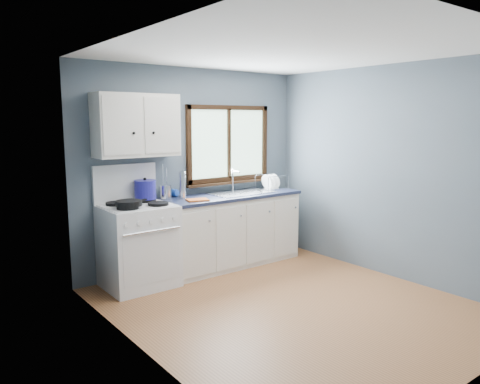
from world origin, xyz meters
TOP-DOWN VIEW (x-y plane):
  - floor at (0.00, 0.00)m, footprint 3.20×3.60m
  - ceiling at (0.00, 0.00)m, footprint 3.20×3.60m
  - wall_back at (0.00, 1.81)m, footprint 3.20×0.02m
  - wall_left at (-1.61, 0.00)m, footprint 0.02×3.60m
  - wall_right at (1.61, 0.00)m, footprint 0.02×3.60m
  - gas_range at (-0.95, 1.47)m, footprint 0.76×0.69m
  - base_cabinets at (0.36, 1.49)m, footprint 1.85×0.60m
  - countertop at (0.36, 1.49)m, footprint 1.89×0.64m
  - sink at (0.54, 1.49)m, footprint 0.84×0.46m
  - window at (0.54, 1.77)m, footprint 1.36×0.10m
  - upper_cabinets at (-0.85, 1.63)m, footprint 0.95×0.35m
  - skillet at (-1.11, 1.33)m, footprint 0.45×0.37m
  - stockpot at (-0.77, 1.62)m, footprint 0.30×0.30m
  - utensil_crock at (-0.48, 1.67)m, footprint 0.14×0.14m
  - thermos at (-0.31, 1.57)m, footprint 0.09×0.09m
  - soap_bottle at (-0.30, 1.72)m, footprint 0.12×0.12m
  - dish_towel at (-0.24, 1.34)m, footprint 0.29×0.24m
  - dish_rack at (1.10, 1.55)m, footprint 0.39×0.30m

SIDE VIEW (x-z plane):
  - floor at x=0.00m, z-range -0.02..0.00m
  - base_cabinets at x=0.36m, z-range -0.03..0.85m
  - gas_range at x=-0.95m, z-range -0.19..1.17m
  - sink at x=0.54m, z-range 0.64..1.08m
  - countertop at x=0.36m, z-range 0.88..0.92m
  - dish_towel at x=-0.24m, z-range 0.92..0.94m
  - dish_rack at x=1.10m, z-range 0.87..1.07m
  - skillet at x=-1.11m, z-range 0.96..1.02m
  - utensil_crock at x=-0.48m, z-range 0.80..1.22m
  - soap_bottle at x=-0.30m, z-range 0.92..1.17m
  - stockpot at x=-0.77m, z-range 0.95..1.19m
  - thermos at x=-0.31m, z-range 0.92..1.26m
  - wall_back at x=0.00m, z-range 0.00..2.50m
  - wall_left at x=-1.61m, z-range 0.00..2.50m
  - wall_right at x=1.61m, z-range 0.00..2.50m
  - window at x=0.54m, z-range 0.96..1.99m
  - upper_cabinets at x=-0.85m, z-range 1.45..2.15m
  - ceiling at x=0.00m, z-range 2.50..2.52m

